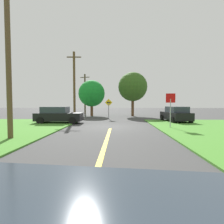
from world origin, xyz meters
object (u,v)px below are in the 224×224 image
Objects in this scene: parked_car_near_building at (58,115)px; direction_sign at (109,107)px; oak_tree_left at (92,94)px; car_on_crossroad at (176,114)px; stop_sign at (170,104)px; utility_pole_near at (8,51)px; utility_pole_mid at (74,84)px; utility_pole_far at (85,93)px; pine_tree_center at (133,87)px.

parked_car_near_building is 1.77× the size of direction_sign.
car_on_crossroad is at bearing -40.96° from oak_tree_left.
utility_pole_near is (-9.92, -4.70, 2.84)m from stop_sign.
utility_pole_mid is (0.28, 5.45, 3.55)m from parked_car_near_building.
utility_pole_near is at bearing 120.88° from car_on_crossroad.
stop_sign is 15.95m from oak_tree_left.
oak_tree_left is at bearing 73.27° from utility_pole_mid.
utility_pole_far is (-0.38, 9.35, -0.64)m from utility_pole_mid.
direction_sign is at bearing -64.47° from utility_pole_far.
utility_pole_mid is 5.28m from direction_sign.
utility_pole_mid is at bearing -106.73° from oak_tree_left.
pine_tree_center is (3.38, 5.45, 2.89)m from direction_sign.
car_on_crossroad is 0.77× the size of oak_tree_left.
utility_pole_mid is (0.24, 13.35, -0.39)m from utility_pole_near.
utility_pole_near is at bearing -113.95° from pine_tree_center.
parked_car_near_building is 0.81× the size of oak_tree_left.
utility_pole_near reaches higher than stop_sign.
utility_pole_near is 1.38× the size of pine_tree_center.
utility_pole_near is at bearing -95.39° from oak_tree_left.
stop_sign is 11.33m from utility_pole_near.
oak_tree_left is (1.49, 4.95, -0.89)m from utility_pole_mid.
parked_car_near_building is at bearing -134.65° from direction_sign.
parked_car_near_building is at bearing -99.64° from oak_tree_left.
stop_sign is at bearing -58.94° from oak_tree_left.
parked_car_near_building is (-9.96, 3.20, -1.10)m from stop_sign.
parked_car_near_building is at bearing -128.37° from pine_tree_center.
utility_pole_mid is 9.38m from utility_pole_far.
car_on_crossroad is at bearing -66.05° from pine_tree_center.
utility_pole_mid is 1.27× the size of pine_tree_center.
oak_tree_left is at bearing -54.17° from stop_sign.
utility_pole_far is at bearing 115.53° from direction_sign.
oak_tree_left reaches higher than parked_car_near_building.
oak_tree_left is (-8.19, 13.60, 1.56)m from stop_sign.
utility_pole_far is 1.30× the size of oak_tree_left.
stop_sign is 10.52m from parked_car_near_building.
utility_pole_near reaches higher than parked_car_near_building.
stop_sign is at bearing 150.06° from car_on_crossroad.
utility_pole_mid reaches higher than direction_sign.
utility_pole_mid reaches higher than oak_tree_left.
parked_car_near_building is at bearing 89.86° from car_on_crossroad.
car_on_crossroad is 10.11m from pine_tree_center.
car_on_crossroad is at bearing 7.36° from parked_car_near_building.
pine_tree_center is (8.08, 10.21, 3.65)m from parked_car_near_building.
oak_tree_left reaches higher than direction_sign.
utility_pole_mid is 1.54× the size of oak_tree_left.
car_on_crossroad is at bearing -18.35° from utility_pole_mid.
direction_sign is (4.42, -0.70, -2.79)m from utility_pole_mid.
stop_sign is at bearing -56.55° from direction_sign.
car_on_crossroad is 0.64× the size of pine_tree_center.
utility_pole_mid reaches higher than stop_sign.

